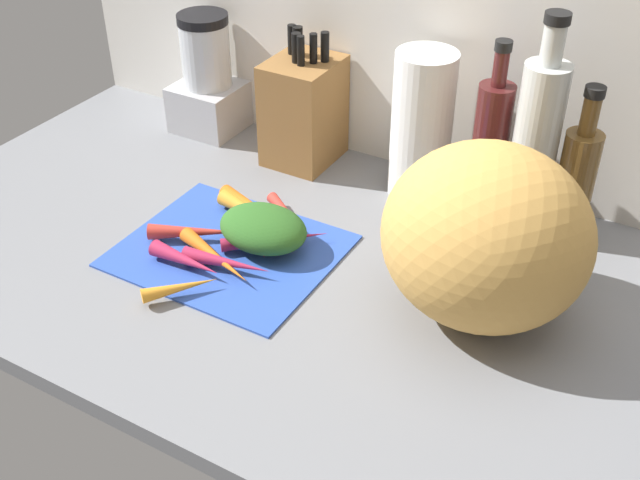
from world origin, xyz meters
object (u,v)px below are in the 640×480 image
Objects in this scene: bottle_1 at (535,146)px; bottle_2 at (575,182)px; carrot_2 at (290,217)px; carrot_6 at (180,288)px; blender_appliance at (208,81)px; carrot_0 at (258,236)px; knife_block at (304,110)px; carrot_4 at (197,232)px; carrot_3 at (252,213)px; carrot_7 at (275,239)px; carrot_5 at (215,257)px; carrot_9 at (226,263)px; carrot_8 at (256,210)px; paper_towel_roll at (422,125)px; cutting_board at (229,250)px; carrot_1 at (185,260)px; bottle_0 at (489,149)px; winter_squash at (486,237)px.

bottle_2 is (7.17, 1.17, -5.10)cm from bottle_1.
carrot_6 is (-4.09, -24.95, 0.12)cm from carrot_2.
carrot_2 is 41.83cm from blender_appliance.
carrot_0 is 31.73cm from knife_block.
bottle_1 is at bearing 34.28° from carrot_4.
carrot_3 reaches higher than carrot_7.
blender_appliance reaches higher than carrot_0.
carrot_0 is 0.52× the size of blender_appliance.
carrot_5 is 0.44× the size of bottle_1.
carrot_4 is at bearing 154.33° from carrot_9.
carrot_2 is at bearing 15.09° from carrot_8.
paper_towel_roll reaches higher than carrot_9.
carrot_8 is (-5.81, -1.57, 0.43)cm from carrot_2.
cutting_board is 5.32cm from carrot_0.
carrot_1 is at bearing -58.22° from blender_appliance.
carrot_3 is 53.88cm from bottle_2.
knife_block is at bearing 88.88° from carrot_4.
carrot_0 is at bearing -54.06° from carrot_8.
carrot_8 is at bearing -146.66° from bottle_0.
carrot_8 is (1.63, 17.73, 0.05)cm from carrot_1.
bottle_1 reaches higher than carrot_8.
carrot_0 is 0.40× the size of bottle_0.
bottle_2 is (14.86, 0.08, -2.02)cm from bottle_0.
knife_block is (-45.96, 26.88, -3.01)cm from winter_squash.
carrot_0 is 41.33cm from bottle_0.
knife_block reaches higher than carrot_9.
carrot_2 is 0.37× the size of bottle_1.
bottle_0 is at bearing -2.31° from knife_block.
paper_towel_roll is (15.52, 29.32, 11.28)cm from carrot_0.
carrot_6 reaches higher than cutting_board.
bottle_2 is (46.66, 31.78, 10.54)cm from cutting_board.
paper_towel_roll is (18.16, 37.70, 11.25)cm from carrot_5.
cutting_board is 1.29× the size of paper_towel_roll.
knife_block is at bearing 99.73° from carrot_3.
carrot_6 is 0.48× the size of blender_appliance.
bottle_2 is (43.40, 27.91, 8.89)cm from carrot_0.
carrot_9 is at bearing 73.12° from carrot_6.
knife_block is 45.37cm from bottle_1.
bottle_0 is (37.26, -1.51, 2.54)cm from knife_block.
carrot_5 is at bearing -164.79° from winter_squash.
paper_towel_roll is (18.78, 33.19, 12.94)cm from cutting_board.
winter_squash is (37.39, 11.23, 11.31)cm from carrot_9.
bottle_0 reaches higher than carrot_5.
carrot_0 is 39.01cm from winter_squash.
bottle_1 is at bearing -3.30° from knife_block.
carrot_9 is 0.49× the size of winter_squash.
blender_appliance is 0.91× the size of paper_towel_roll.
carrot_5 is 14.62cm from carrot_8.
paper_towel_roll is at bearing 56.78° from carrot_2.
bottle_2 is at bearing 32.75° from carrot_0.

